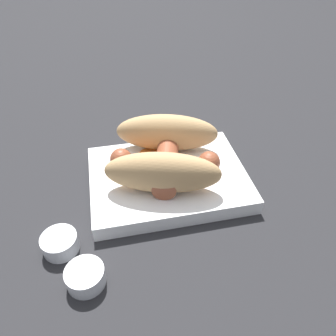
# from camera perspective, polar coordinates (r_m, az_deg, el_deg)

# --- Properties ---
(ground_plane) EXTENTS (3.00, 3.00, 0.00)m
(ground_plane) POSITION_cam_1_polar(r_m,az_deg,el_deg) (0.52, 0.00, -2.85)
(ground_plane) COLOR #232326
(food_tray) EXTENTS (0.24, 0.18, 0.02)m
(food_tray) POSITION_cam_1_polar(r_m,az_deg,el_deg) (0.51, 0.00, -1.87)
(food_tray) COLOR white
(food_tray) RESTS_ON ground_plane
(bread_roll) EXTENTS (0.20, 0.19, 0.06)m
(bread_roll) POSITION_cam_1_polar(r_m,az_deg,el_deg) (0.50, -0.53, 2.97)
(bread_roll) COLOR tan
(bread_roll) RESTS_ON food_tray
(sausage) EXTENTS (0.16, 0.14, 0.03)m
(sausage) POSITION_cam_1_polar(r_m,az_deg,el_deg) (0.50, -0.57, 1.25)
(sausage) COLOR brown
(sausage) RESTS_ON food_tray
(pickled_veggies) EXTENTS (0.08, 0.07, 0.01)m
(pickled_veggies) POSITION_cam_1_polar(r_m,az_deg,el_deg) (0.52, -5.56, 0.58)
(pickled_veggies) COLOR orange
(pickled_veggies) RESTS_ON food_tray
(condiment_cup_near) EXTENTS (0.05, 0.05, 0.02)m
(condiment_cup_near) POSITION_cam_1_polar(r_m,az_deg,el_deg) (0.45, -18.27, -12.43)
(condiment_cup_near) COLOR silver
(condiment_cup_near) RESTS_ON ground_plane
(condiment_cup_far) EXTENTS (0.05, 0.05, 0.02)m
(condiment_cup_far) POSITION_cam_1_polar(r_m,az_deg,el_deg) (0.42, -14.16, -17.97)
(condiment_cup_far) COLOR silver
(condiment_cup_far) RESTS_ON ground_plane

